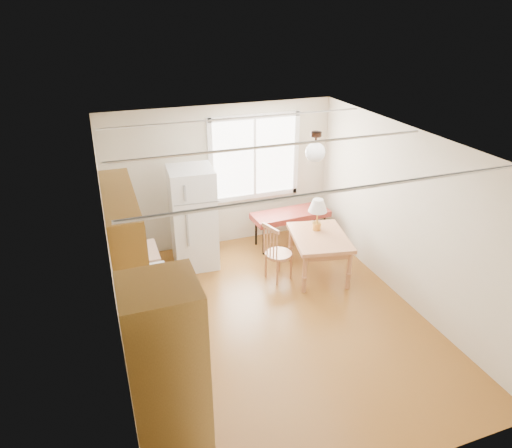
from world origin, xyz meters
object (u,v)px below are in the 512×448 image
bench (291,216)px  dining_table (319,241)px  chair (274,250)px  refrigerator (193,218)px

bench → dining_table: (0.02, -1.09, 0.02)m
bench → chair: chair is taller
refrigerator → chair: (1.05, -0.92, -0.30)m
refrigerator → chair: 1.43m
refrigerator → dining_table: bearing=-25.7°
dining_table → chair: (-0.73, 0.07, -0.05)m
refrigerator → dining_table: 2.06m
refrigerator → chair: size_ratio=1.77×
refrigerator → dining_table: size_ratio=1.35×
chair → refrigerator: bearing=120.6°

